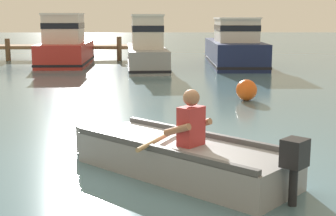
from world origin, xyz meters
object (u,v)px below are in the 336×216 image
(rowboat_with_person, at_px, (178,156))
(moored_boat_red, at_px, (65,46))
(moored_boat_grey, at_px, (147,49))
(mooring_buoy, at_px, (246,90))
(moored_boat_navy, at_px, (234,47))

(rowboat_with_person, relative_size, moored_boat_red, 0.65)
(moored_boat_red, xyz_separation_m, moored_boat_grey, (3.62, -1.32, -0.03))
(mooring_buoy, bearing_deg, rowboat_with_person, -108.08)
(rowboat_with_person, distance_m, moored_boat_grey, 14.03)
(rowboat_with_person, relative_size, moored_boat_navy, 0.49)
(rowboat_with_person, height_order, mooring_buoy, rowboat_with_person)
(moored_boat_red, xyz_separation_m, moored_boat_navy, (7.42, -0.29, -0.05))
(moored_boat_grey, distance_m, mooring_buoy, 8.56)
(moored_boat_grey, bearing_deg, moored_boat_red, 160.04)
(rowboat_with_person, relative_size, moored_boat_grey, 0.50)
(moored_boat_navy, relative_size, mooring_buoy, 11.90)
(moored_boat_red, distance_m, moored_boat_navy, 7.43)
(moored_boat_grey, bearing_deg, mooring_buoy, -70.81)
(rowboat_with_person, bearing_deg, moored_boat_red, 106.36)
(rowboat_with_person, distance_m, moored_boat_red, 15.97)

